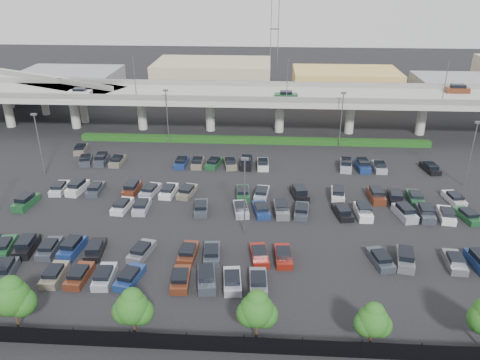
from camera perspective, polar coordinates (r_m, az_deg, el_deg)
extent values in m
plane|color=black|center=(66.42, 0.89, -2.93)|extent=(280.00, 280.00, 0.00)
cube|color=gray|center=(93.81, 1.82, 10.18)|extent=(150.00, 13.00, 1.10)
cube|color=#61615C|center=(87.50, 1.70, 9.82)|extent=(150.00, 0.50, 1.00)
cube|color=#61615C|center=(99.62, 1.94, 11.67)|extent=(150.00, 0.50, 1.00)
cylinder|color=gray|center=(108.87, -26.39, 7.55)|extent=(1.80, 1.80, 6.70)
cube|color=#61615C|center=(108.12, -26.71, 9.14)|extent=(2.60, 9.75, 0.50)
cylinder|color=gray|center=(102.72, -19.52, 7.81)|extent=(1.80, 1.80, 6.70)
cube|color=#61615C|center=(101.92, -19.77, 9.50)|extent=(2.60, 9.75, 0.50)
cylinder|color=gray|center=(98.20, -11.88, 7.97)|extent=(1.80, 1.80, 6.70)
cube|color=#61615C|center=(97.36, -12.04, 9.74)|extent=(2.60, 9.75, 0.50)
cylinder|color=gray|center=(95.53, -3.67, 7.98)|extent=(1.80, 1.80, 6.70)
cube|color=#61615C|center=(94.67, -3.72, 9.81)|extent=(2.60, 9.75, 0.50)
cylinder|color=gray|center=(94.87, 4.84, 7.82)|extent=(1.80, 1.80, 6.70)
cube|color=#61615C|center=(94.00, 4.91, 9.66)|extent=(2.60, 9.75, 0.50)
cylinder|color=gray|center=(96.26, 13.27, 7.50)|extent=(1.80, 1.80, 6.70)
cube|color=#61615C|center=(95.41, 13.45, 9.30)|extent=(2.60, 9.75, 0.50)
cylinder|color=gray|center=(99.63, 21.28, 7.04)|extent=(1.80, 1.80, 6.70)
cube|color=#61615C|center=(98.80, 21.56, 8.78)|extent=(2.60, 9.75, 0.50)
cube|color=silver|center=(97.69, -18.91, 10.05)|extent=(4.40, 1.82, 0.82)
cube|color=black|center=(97.55, -18.96, 10.40)|extent=(2.30, 1.60, 0.50)
cube|color=#1A4A27|center=(90.70, 5.62, 10.19)|extent=(4.40, 1.82, 0.82)
cube|color=black|center=(90.55, 5.64, 10.57)|extent=(2.30, 1.60, 0.50)
cube|color=#552616|center=(103.47, 24.98, 9.91)|extent=(4.40, 1.82, 1.05)
cube|color=black|center=(103.30, 25.06, 10.35)|extent=(2.60, 1.60, 0.65)
cylinder|color=#545459|center=(90.16, -12.70, 11.97)|extent=(0.14, 0.14, 8.00)
cylinder|color=#545459|center=(86.85, 5.78, 11.97)|extent=(0.14, 0.14, 8.00)
cylinder|color=#545459|center=(92.33, 23.74, 10.81)|extent=(0.14, 0.14, 8.00)
cube|color=gray|center=(117.81, -24.70, 11.00)|extent=(50.93, 30.13, 1.10)
cube|color=#61615C|center=(117.60, -24.79, 11.49)|extent=(47.34, 22.43, 1.00)
cylinder|color=gray|center=(124.18, -26.40, 9.42)|extent=(1.60, 1.60, 6.70)
cylinder|color=gray|center=(114.80, -22.79, 8.99)|extent=(1.60, 1.60, 6.70)
cylinder|color=gray|center=(105.96, -18.56, 8.44)|extent=(1.60, 1.60, 6.70)
cube|color=#143710|center=(89.11, 1.63, 4.87)|extent=(66.00, 1.60, 1.10)
cube|color=black|center=(43.02, -0.90, -19.40)|extent=(70.00, 0.06, 1.80)
cylinder|color=black|center=(47.95, -25.25, -16.63)|extent=(0.10, 0.10, 2.00)
cylinder|color=black|center=(45.93, -19.49, -17.55)|extent=(0.10, 0.10, 2.00)
cylinder|color=black|center=(44.38, -13.20, -18.35)|extent=(0.10, 0.10, 2.00)
cylinder|color=black|center=(43.36, -6.48, -18.97)|extent=(0.10, 0.10, 2.00)
cylinder|color=black|center=(42.90, 0.51, -19.36)|extent=(0.10, 0.10, 2.00)
cylinder|color=black|center=(43.02, 7.59, -19.48)|extent=(0.10, 0.10, 2.00)
cylinder|color=black|center=(43.71, 14.52, -19.33)|extent=(0.10, 0.10, 2.00)
cylinder|color=black|center=(44.96, 21.14, -18.95)|extent=(0.10, 0.10, 2.00)
cylinder|color=#332316|center=(49.35, -25.51, -15.23)|extent=(0.26, 0.26, 2.18)
sphere|color=#134813|center=(47.79, -26.10, -12.75)|extent=(3.39, 3.39, 3.39)
sphere|color=#134813|center=(47.84, -25.06, -13.38)|extent=(2.67, 2.67, 2.67)
sphere|color=#134813|center=(48.26, -26.77, -13.05)|extent=(2.67, 2.67, 2.67)
sphere|color=#134813|center=(47.31, -26.21, -11.73)|extent=(2.30, 2.30, 2.30)
cylinder|color=#332316|center=(45.33, -12.73, -17.25)|extent=(0.26, 0.26, 1.96)
sphere|color=#134813|center=(43.79, -13.03, -14.91)|extent=(3.04, 3.04, 3.04)
sphere|color=#134813|center=(44.02, -12.01, -15.46)|extent=(2.39, 2.39, 2.39)
sphere|color=#134813|center=(44.09, -13.79, -15.23)|extent=(2.39, 2.39, 2.39)
sphere|color=#134813|center=(43.32, -13.05, -13.93)|extent=(2.06, 2.06, 2.06)
cylinder|color=#332316|center=(44.06, 1.99, -17.96)|extent=(0.26, 0.26, 1.97)
sphere|color=#134813|center=(42.46, 2.04, -15.57)|extent=(3.07, 3.07, 3.07)
sphere|color=#134813|center=(42.89, 3.02, -16.07)|extent=(2.41, 2.41, 2.41)
sphere|color=#134813|center=(42.62, 1.19, -15.95)|extent=(2.41, 2.41, 2.41)
sphere|color=#134813|center=(41.99, 2.12, -14.56)|extent=(2.08, 2.08, 2.08)
cylinder|color=#332316|center=(44.83, 15.56, -18.33)|extent=(0.26, 0.26, 1.80)
sphere|color=#134813|center=(43.39, 15.90, -16.20)|extent=(2.79, 2.79, 2.79)
sphere|color=#134813|center=(43.93, 16.65, -16.57)|extent=(2.19, 2.19, 2.19)
sphere|color=#134813|center=(43.41, 15.14, -16.59)|extent=(2.19, 2.19, 2.19)
sphere|color=#134813|center=(42.98, 16.05, -15.28)|extent=(1.89, 1.89, 1.89)
cube|color=#31363F|center=(57.65, -26.72, -10.01)|extent=(2.47, 4.63, 1.05)
cube|color=black|center=(57.22, -26.87, -9.33)|extent=(1.98, 2.81, 0.65)
cube|color=#686251|center=(55.26, -21.65, -10.70)|extent=(1.90, 4.43, 0.82)
cube|color=black|center=(54.77, -21.84, -10.28)|extent=(1.64, 2.33, 0.50)
cube|color=#552616|center=(54.20, -18.96, -10.99)|extent=(2.01, 4.47, 0.82)
cube|color=black|center=(53.70, -19.13, -10.56)|extent=(1.70, 2.37, 0.50)
cube|color=#8C91A1|center=(53.26, -16.17, -11.26)|extent=(2.06, 4.49, 0.82)
cube|color=black|center=(52.75, -16.32, -10.83)|extent=(1.73, 2.38, 0.50)
cube|color=navy|center=(52.45, -13.27, -11.51)|extent=(2.62, 4.67, 0.82)
cube|color=black|center=(51.93, -13.40, -11.08)|extent=(2.01, 2.56, 0.50)
cube|color=#552616|center=(51.23, -7.23, -11.95)|extent=(2.09, 4.50, 0.82)
cube|color=black|center=(50.70, -7.31, -11.51)|extent=(1.74, 2.39, 0.50)
cube|color=#31363F|center=(50.76, -4.12, -12.02)|extent=(2.47, 4.63, 1.05)
cube|color=black|center=(50.28, -4.14, -11.27)|extent=(1.98, 2.81, 0.65)
cube|color=#8C91A1|center=(50.58, -0.95, -12.26)|extent=(2.29, 4.57, 0.82)
cube|color=black|center=(50.05, -0.97, -11.82)|extent=(1.84, 2.46, 0.50)
cube|color=#55585C|center=(50.48, 2.24, -12.36)|extent=(2.08, 4.50, 0.82)
cube|color=black|center=(49.95, 2.25, -11.93)|extent=(1.74, 2.39, 0.50)
cube|color=#1A4A27|center=(62.61, -26.77, -7.31)|extent=(2.58, 4.66, 0.82)
cube|color=black|center=(62.16, -26.97, -6.91)|extent=(1.99, 2.55, 0.50)
cube|color=black|center=(61.25, -24.54, -7.44)|extent=(2.20, 4.54, 1.05)
cube|color=black|center=(60.85, -24.68, -6.78)|extent=(1.83, 2.73, 0.65)
cube|color=#31363F|center=(60.10, -22.18, -7.75)|extent=(2.02, 4.48, 0.82)
cube|color=black|center=(59.63, -22.35, -7.33)|extent=(1.70, 2.37, 0.50)
cube|color=navy|center=(58.94, -19.76, -7.86)|extent=(2.17, 4.53, 1.05)
cube|color=black|center=(58.52, -19.87, -7.19)|extent=(1.80, 2.72, 0.65)
cube|color=black|center=(58.01, -17.21, -8.16)|extent=(2.25, 4.56, 0.82)
cube|color=black|center=(57.52, -17.36, -7.74)|extent=(1.82, 2.45, 0.50)
cube|color=#55585C|center=(56.37, -11.91, -8.54)|extent=(2.69, 4.68, 0.82)
cube|color=black|center=(55.88, -12.01, -8.11)|extent=(2.04, 2.58, 0.50)
cube|color=#552616|center=(55.24, -6.32, -8.86)|extent=(2.01, 4.47, 0.82)
cube|color=black|center=(54.73, -6.39, -8.43)|extent=(1.70, 2.37, 0.50)
cube|color=#31363F|center=(54.88, -3.45, -9.00)|extent=(2.21, 4.55, 0.82)
cube|color=black|center=(54.36, -3.50, -8.56)|extent=(1.80, 2.43, 0.50)
cube|color=maroon|center=(54.55, 2.37, -9.20)|extent=(2.43, 4.61, 0.82)
cube|color=black|center=(54.04, 2.37, -8.76)|extent=(1.91, 2.51, 0.50)
cube|color=maroon|center=(54.60, 5.29, -9.26)|extent=(2.08, 4.50, 0.82)
cube|color=black|center=(54.08, 5.32, -8.83)|extent=(1.74, 2.39, 0.50)
cube|color=#31363F|center=(56.14, 16.73, -9.29)|extent=(2.71, 4.68, 0.82)
cube|color=black|center=(55.65, 16.85, -8.86)|extent=(2.05, 2.59, 0.50)
cube|color=#55585C|center=(56.80, 19.48, -9.14)|extent=(2.63, 4.67, 1.05)
cube|color=black|center=(56.36, 19.59, -8.45)|extent=(2.07, 2.86, 0.65)
cube|color=#55585C|center=(58.65, 24.69, -9.09)|extent=(2.12, 4.52, 0.82)
cube|color=black|center=(58.17, 24.86, -8.68)|extent=(1.76, 2.41, 0.50)
cube|color=navy|center=(59.65, 27.19, -8.90)|extent=(2.29, 4.57, 1.05)
cube|color=#1A4A27|center=(72.15, -24.65, -2.53)|extent=(2.28, 4.57, 1.05)
cube|color=black|center=(71.81, -24.76, -1.95)|extent=(1.87, 2.76, 0.65)
cube|color=silver|center=(66.94, -14.15, -3.11)|extent=(2.28, 4.57, 0.82)
cube|color=black|center=(66.49, -14.25, -2.71)|extent=(1.84, 2.46, 0.50)
cube|color=#8C91A1|center=(66.18, -11.87, -3.21)|extent=(1.89, 4.43, 0.82)
cube|color=black|center=(65.73, -11.96, -2.80)|extent=(1.64, 2.32, 0.50)
cube|color=#31363F|center=(64.56, -4.77, -3.47)|extent=(2.24, 4.56, 0.82)
cube|color=black|center=(64.09, -4.81, -3.06)|extent=(1.82, 2.45, 0.50)
cube|color=#8C91A1|center=(64.05, 0.12, -3.62)|extent=(2.52, 4.64, 0.82)
cube|color=black|center=(63.58, 0.11, -3.21)|extent=(1.96, 2.53, 0.50)
cube|color=navy|center=(63.97, 2.59, -3.69)|extent=(2.69, 4.68, 0.82)
cube|color=black|center=(63.50, 2.59, -3.27)|extent=(2.04, 2.58, 0.50)
cube|color=#55585C|center=(63.96, 5.06, -3.66)|extent=(2.20, 4.54, 1.05)
cube|color=black|center=(63.57, 5.08, -3.01)|extent=(1.82, 2.73, 0.65)
cube|color=#31363F|center=(64.17, 7.51, -3.80)|extent=(2.31, 4.58, 0.82)
cube|color=black|center=(63.70, 7.55, -3.39)|extent=(1.85, 2.47, 0.50)
cube|color=black|center=(64.83, 12.37, -3.88)|extent=(2.56, 4.65, 0.82)
cube|color=black|center=(64.37, 12.45, -3.47)|extent=(1.98, 2.54, 0.50)
cube|color=white|center=(65.28, 14.77, -3.82)|extent=(1.99, 4.47, 1.05)
cube|color=black|center=(64.91, 14.85, -3.19)|extent=(1.70, 2.66, 0.65)
cube|color=#8C91A1|center=(66.62, 19.42, -3.87)|extent=(2.74, 4.69, 1.05)
cube|color=black|center=(66.25, 19.51, -3.24)|extent=(2.14, 2.89, 0.65)
cube|color=#31363F|center=(67.45, 21.66, -3.88)|extent=(2.08, 4.50, 1.05)
cube|color=black|center=(67.08, 21.77, -3.26)|extent=(1.76, 2.69, 0.65)
cube|color=white|center=(68.42, 23.84, -3.97)|extent=(2.42, 4.61, 0.82)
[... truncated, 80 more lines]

